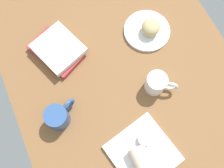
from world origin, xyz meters
TOP-DOWN VIEW (x-y plane):
  - dining_table at (0.00, 0.00)cm, footprint 110.00×90.00cm
  - round_plate at (-13.37, 16.87)cm, footprint 19.37×19.37cm
  - scone_pastry at (-12.47, 17.75)cm, footprint 10.86×10.97cm
  - square_plate at (30.60, -6.85)cm, footprint 25.37×25.37cm
  - sauce_cup at (26.45, -4.44)cm, footprint 4.88×4.88cm
  - breakfast_wrap at (33.91, -8.78)cm, footprint 12.12×6.63cm
  - book_stack at (-19.59, -20.68)cm, footprint 24.29×22.43cm
  - coffee_mug at (6.45, -29.62)cm, footprint 8.61×12.43cm
  - second_mug at (9.96, 8.89)cm, footprint 9.40×11.18cm

SIDE VIEW (x-z plane):
  - dining_table at x=0.00cm, z-range 0.00..4.00cm
  - round_plate at x=-13.37cm, z-range 4.00..5.40cm
  - square_plate at x=30.60cm, z-range 4.00..5.60cm
  - book_stack at x=-19.59cm, z-range 4.04..8.96cm
  - sauce_cup at x=26.45cm, z-range 5.70..8.39cm
  - scone_pastry at x=-12.47cm, z-range 5.40..11.28cm
  - second_mug at x=9.96cm, z-range 4.10..12.85cm
  - coffee_mug at x=6.45cm, z-range 4.10..13.02cm
  - breakfast_wrap at x=33.91cm, z-range 5.60..12.02cm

